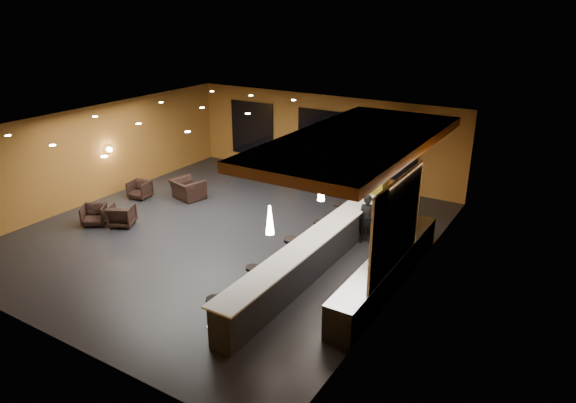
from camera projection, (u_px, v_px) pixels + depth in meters
The scene contains 34 objects.
floor at pixel (228, 233), 16.70m from camera, with size 12.00×13.00×0.10m, color black.
ceiling at pixel (223, 124), 15.39m from camera, with size 12.00×13.00×0.10m, color black.
wall_back at pixel (323, 137), 21.25m from camera, with size 12.00×0.10×3.50m, color #975E22.
wall_front at pixel (34, 267), 10.84m from camera, with size 12.00×0.10×3.50m, color #975E22.
wall_left at pixel (96, 153), 18.98m from camera, with size 0.10×13.00×3.50m, color #975E22.
wall_right at pixel (413, 221), 13.11m from camera, with size 0.10×13.00×3.50m, color #975E22.
wood_soffit at pixel (358, 141), 14.31m from camera, with size 3.60×8.00×0.28m, color #A86331.
window_left at pixel (252, 129), 22.88m from camera, with size 2.20×0.06×2.40m, color black.
window_center at pixel (322, 139), 21.19m from camera, with size 2.20×0.06×2.40m, color black.
window_right at pixel (390, 149), 19.73m from camera, with size 2.20×0.06×2.40m, color black.
tile_backsplash at pixel (396, 225), 12.27m from camera, with size 0.06×3.20×2.40m, color white.
bar_counter at pixel (311, 257), 13.93m from camera, with size 0.60×8.00×1.00m, color black.
bar_top at pixel (311, 240), 13.74m from camera, with size 0.78×8.10×0.05m, color silver.
prep_counter at pixel (387, 271), 13.39m from camera, with size 0.70×6.00×0.86m, color black.
prep_top at pixel (389, 255), 13.22m from camera, with size 0.72×6.00×0.03m, color silver.
wall_shelf_lower at pixel (387, 242), 12.32m from camera, with size 0.30×1.50×0.03m, color silver.
wall_shelf_upper at pixel (388, 225), 12.16m from camera, with size 0.30×1.50×0.03m, color silver.
column at pixel (378, 170), 17.14m from camera, with size 0.60×0.60×3.50m, color olive.
wall_sconce at pixel (109, 150), 19.28m from camera, with size 0.22×0.22×0.22m, color #FFE5B2.
pendant_0 at pixel (270, 220), 11.67m from camera, with size 0.20×0.20×0.70m, color white.
pendant_1 at pixel (321, 188), 13.66m from camera, with size 0.20×0.20×0.70m, color white.
pendant_2 at pixel (360, 164), 15.65m from camera, with size 0.20×0.20×0.70m, color white.
staff_a at pixel (367, 219), 15.66m from camera, with size 0.57×0.37×1.57m, color black.
staff_b at pixel (391, 214), 15.83m from camera, with size 0.85×0.66×1.74m, color black.
staff_c at pixel (405, 223), 15.47m from camera, with size 0.74×0.48×1.51m, color black.
armchair_a at pixel (94, 215), 17.12m from camera, with size 0.73×0.75×0.69m, color black.
armchair_b at pixel (122, 215), 17.03m from camera, with size 0.77×0.79×0.72m, color black.
armchair_c at pixel (140, 190), 19.45m from camera, with size 0.72×0.74×0.67m, color black.
armchair_d at pixel (188, 189), 19.39m from camera, with size 1.15×1.00×0.75m, color black.
bar_stool_0 at pixel (214, 309), 11.63m from camera, with size 0.39×0.39×0.76m.
bar_stool_1 at pixel (253, 276), 13.07m from camera, with size 0.37×0.37×0.73m.
bar_stool_2 at pixel (291, 249), 14.32m from camera, with size 0.44×0.44×0.86m.
bar_stool_3 at pixel (320, 229), 15.68m from camera, with size 0.38×0.38×0.76m.
bar_stool_4 at pixel (338, 211), 17.15m from camera, with size 0.37×0.37×0.72m.
Camera 1 is at (9.59, -11.94, 6.98)m, focal length 32.00 mm.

